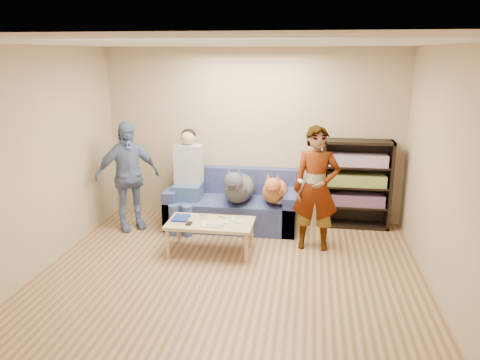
% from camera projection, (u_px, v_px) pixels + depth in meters
% --- Properties ---
extents(ground, '(5.00, 5.00, 0.00)m').
position_uv_depth(ground, '(223.00, 294.00, 5.04)').
color(ground, brown).
rests_on(ground, ground).
extents(ceiling, '(5.00, 5.00, 0.00)m').
position_uv_depth(ceiling, '(221.00, 43.00, 4.36)').
color(ceiling, white).
rests_on(ceiling, ground).
extents(wall_back, '(4.50, 0.00, 4.50)m').
position_uv_depth(wall_back, '(253.00, 135.00, 7.08)').
color(wall_back, tan).
rests_on(wall_back, ground).
extents(wall_front, '(4.50, 0.00, 4.50)m').
position_uv_depth(wall_front, '(127.00, 306.00, 2.32)').
color(wall_front, tan).
rests_on(wall_front, ground).
extents(wall_left, '(0.00, 5.00, 5.00)m').
position_uv_depth(wall_left, '(17.00, 169.00, 5.03)').
color(wall_left, tan).
rests_on(wall_left, ground).
extents(wall_right, '(0.00, 5.00, 5.00)m').
position_uv_depth(wall_right, '(458.00, 187.00, 4.37)').
color(wall_right, tan).
rests_on(wall_right, ground).
extents(blanket, '(0.42, 0.35, 0.15)m').
position_uv_depth(blanket, '(282.00, 199.00, 6.67)').
color(blanket, '#BBBCC0').
rests_on(blanket, sofa).
extents(person_standing_right, '(0.60, 0.39, 1.63)m').
position_uv_depth(person_standing_right, '(316.00, 189.00, 6.03)').
color(person_standing_right, gray).
rests_on(person_standing_right, ground).
extents(person_standing_left, '(0.97, 0.88, 1.59)m').
position_uv_depth(person_standing_left, '(128.00, 176.00, 6.73)').
color(person_standing_left, '#718DB6').
rests_on(person_standing_left, ground).
extents(held_controller, '(0.07, 0.12, 0.03)m').
position_uv_depth(held_controller, '(300.00, 181.00, 5.83)').
color(held_controller, silver).
rests_on(held_controller, person_standing_right).
extents(notebook_blue, '(0.20, 0.26, 0.03)m').
position_uv_depth(notebook_blue, '(181.00, 218.00, 6.09)').
color(notebook_blue, navy).
rests_on(notebook_blue, coffee_table).
extents(papers, '(0.26, 0.20, 0.02)m').
position_uv_depth(papers, '(213.00, 224.00, 5.88)').
color(papers, silver).
rests_on(papers, coffee_table).
extents(magazine, '(0.22, 0.17, 0.01)m').
position_uv_depth(magazine, '(215.00, 223.00, 5.89)').
color(magazine, '#B8B193').
rests_on(magazine, coffee_table).
extents(camera_silver, '(0.11, 0.06, 0.05)m').
position_uv_depth(camera_silver, '(203.00, 216.00, 6.11)').
color(camera_silver, silver).
rests_on(camera_silver, coffee_table).
extents(controller_a, '(0.04, 0.13, 0.03)m').
position_uv_depth(controller_a, '(233.00, 219.00, 6.04)').
color(controller_a, white).
rests_on(controller_a, coffee_table).
extents(controller_b, '(0.09, 0.06, 0.03)m').
position_uv_depth(controller_b, '(238.00, 222.00, 5.95)').
color(controller_b, white).
rests_on(controller_b, coffee_table).
extents(headphone_cup_a, '(0.07, 0.07, 0.02)m').
position_uv_depth(headphone_cup_a, '(225.00, 222.00, 5.93)').
color(headphone_cup_a, white).
rests_on(headphone_cup_a, coffee_table).
extents(headphone_cup_b, '(0.07, 0.07, 0.02)m').
position_uv_depth(headphone_cup_b, '(227.00, 220.00, 6.01)').
color(headphone_cup_b, silver).
rests_on(headphone_cup_b, coffee_table).
extents(pen_orange, '(0.13, 0.06, 0.01)m').
position_uv_depth(pen_orange, '(206.00, 226.00, 5.83)').
color(pen_orange, orange).
rests_on(pen_orange, coffee_table).
extents(pen_black, '(0.13, 0.08, 0.01)m').
position_uv_depth(pen_black, '(222.00, 217.00, 6.14)').
color(pen_black, black).
rests_on(pen_black, coffee_table).
extents(wallet, '(0.07, 0.12, 0.02)m').
position_uv_depth(wallet, '(189.00, 223.00, 5.90)').
color(wallet, black).
rests_on(wallet, coffee_table).
extents(sofa, '(1.90, 0.85, 0.82)m').
position_uv_depth(sofa, '(233.00, 207.00, 7.00)').
color(sofa, '#515B93').
rests_on(sofa, ground).
extents(person_seated, '(0.40, 0.73, 1.47)m').
position_uv_depth(person_seated, '(187.00, 176.00, 6.85)').
color(person_seated, '#3C5A85').
rests_on(person_seated, sofa).
extents(dog_gray, '(0.42, 1.25, 0.61)m').
position_uv_depth(dog_gray, '(238.00, 188.00, 6.70)').
color(dog_gray, '#46484F').
rests_on(dog_gray, sofa).
extents(dog_tan, '(0.36, 1.14, 0.53)m').
position_uv_depth(dog_tan, '(275.00, 190.00, 6.68)').
color(dog_tan, '#B47637').
rests_on(dog_tan, sofa).
extents(coffee_table, '(1.10, 0.60, 0.42)m').
position_uv_depth(coffee_table, '(210.00, 225.00, 6.00)').
color(coffee_table, tan).
rests_on(coffee_table, ground).
extents(bookshelf, '(1.00, 0.34, 1.30)m').
position_uv_depth(bookshelf, '(356.00, 182.00, 6.86)').
color(bookshelf, black).
rests_on(bookshelf, ground).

